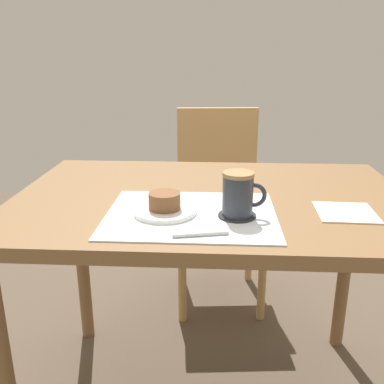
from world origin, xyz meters
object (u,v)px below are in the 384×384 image
(pastry, at_px, (165,201))
(coffee_mug, at_px, (239,194))
(wooden_chair, at_px, (219,197))
(dining_table, at_px, (211,222))
(pastry_plate, at_px, (165,211))

(pastry, bearing_deg, coffee_mug, -4.01)
(wooden_chair, relative_size, coffee_mug, 8.13)
(dining_table, relative_size, pastry, 14.12)
(wooden_chair, xyz_separation_m, pastry, (-0.15, -0.89, 0.29))
(wooden_chair, bearing_deg, pastry, 75.61)
(pastry, relative_size, coffee_mug, 0.74)
(wooden_chair, bearing_deg, coffee_mug, 87.59)
(wooden_chair, height_order, pastry, wooden_chair)
(pastry_plate, bearing_deg, wooden_chair, 80.70)
(dining_table, bearing_deg, pastry_plate, -125.54)
(pastry_plate, relative_size, coffee_mug, 1.47)
(dining_table, relative_size, wooden_chair, 1.28)
(coffee_mug, bearing_deg, wooden_chair, 92.68)
(wooden_chair, height_order, coffee_mug, wooden_chair)
(dining_table, height_order, coffee_mug, coffee_mug)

